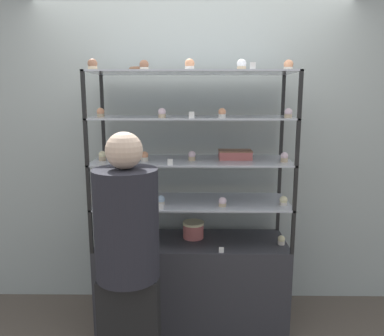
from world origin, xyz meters
The scene contains 35 objects.
ground_plane centered at (0.00, 0.00, 0.00)m, with size 20.00×20.00×0.00m, color brown.
back_wall centered at (0.00, 0.40, 1.30)m, with size 8.00×0.05×2.60m.
display_base centered at (0.00, 0.00, 0.34)m, with size 1.44×0.51×0.67m.
display_riser_lower centered at (0.00, 0.00, 0.97)m, with size 1.44×0.51×0.32m.
display_riser_middle centered at (0.00, 0.00, 1.29)m, with size 1.44×0.51×0.32m.
display_riser_upper centered at (0.00, 0.00, 1.60)m, with size 1.44×0.51×0.32m.
display_riser_top centered at (0.00, 0.00, 1.92)m, with size 1.44×0.51×0.32m.
layer_cake_centerpiece centered at (0.01, 0.06, 0.74)m, with size 0.17×0.17×0.13m.
sheet_cake_frosted centered at (0.32, 0.03, 1.34)m, with size 0.24×0.15×0.07m.
cupcake_0 centered at (-0.65, -0.08, 0.71)m, with size 0.05×0.05×0.07m.
cupcake_1 centered at (0.67, -0.07, 0.71)m, with size 0.05×0.05×0.07m.
price_tag_0 centered at (0.21, -0.23, 0.69)m, with size 0.04×0.00×0.04m.
cupcake_2 centered at (-0.65, -0.07, 1.02)m, with size 0.06×0.06×0.07m.
cupcake_3 centered at (-0.23, -0.10, 1.02)m, with size 0.06×0.06×0.07m.
cupcake_4 centered at (0.22, -0.14, 1.02)m, with size 0.06×0.06×0.07m.
cupcake_5 centered at (0.66, -0.10, 1.02)m, with size 0.06×0.06×0.07m.
price_tag_1 centered at (-0.21, -0.23, 1.01)m, with size 0.04×0.00×0.04m.
cupcake_6 centered at (-0.65, -0.05, 1.34)m, with size 0.05×0.05×0.07m.
cupcake_7 centered at (-0.34, -0.07, 1.34)m, with size 0.05×0.05×0.07m.
cupcake_8 centered at (0.00, -0.04, 1.34)m, with size 0.05×0.05×0.07m.
cupcake_9 centered at (0.66, -0.09, 1.34)m, with size 0.05×0.05×0.07m.
price_tag_2 centered at (-0.15, -0.23, 1.33)m, with size 0.04×0.00×0.04m.
cupcake_10 centered at (-0.65, -0.05, 1.65)m, with size 0.05×0.05×0.06m.
cupcake_11 centered at (-0.21, -0.12, 1.65)m, with size 0.05×0.05×0.06m.
cupcake_12 centered at (0.21, -0.12, 1.65)m, with size 0.05×0.05×0.06m.
cupcake_13 centered at (0.66, -0.14, 1.65)m, with size 0.05×0.05×0.06m.
price_tag_3 centered at (0.00, -0.23, 1.64)m, with size 0.04×0.00×0.04m.
cupcake_14 centered at (-0.67, -0.13, 1.97)m, with size 0.07×0.07×0.08m.
cupcake_15 centered at (-0.33, -0.04, 1.97)m, with size 0.07×0.07×0.08m.
cupcake_16 centered at (-0.01, -0.12, 1.97)m, with size 0.07×0.07×0.08m.
cupcake_17 centered at (0.34, -0.09, 1.97)m, with size 0.07×0.07×0.08m.
cupcake_18 centered at (0.67, -0.05, 1.97)m, with size 0.07×0.07×0.08m.
price_tag_4 centered at (0.40, -0.23, 1.96)m, with size 0.04×0.00×0.04m.
donut_glazed centered at (-0.38, 0.02, 1.95)m, with size 0.13×0.13×0.03m.
customer_figure centered at (-0.36, -0.71, 0.84)m, with size 0.37×0.37×1.58m.
Camera 1 is at (0.03, -2.72, 1.76)m, focal length 35.00 mm.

